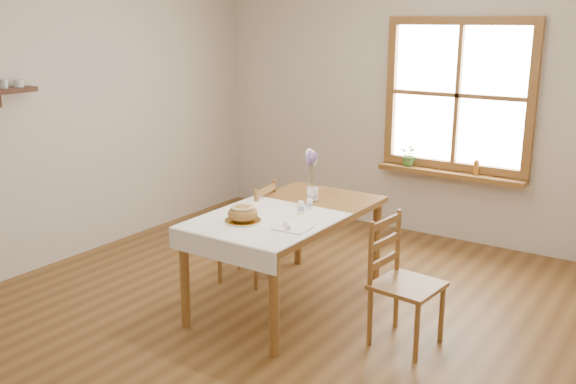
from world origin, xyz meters
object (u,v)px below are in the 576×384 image
(chair_left, at_px, (247,232))
(chair_right, at_px, (408,284))
(bread_plate, at_px, (243,221))
(flower_vase, at_px, (312,195))
(dining_table, at_px, (288,222))

(chair_left, relative_size, chair_right, 0.97)
(bread_plate, bearing_deg, chair_left, 125.98)
(flower_vase, bearing_deg, dining_table, -89.93)
(dining_table, distance_m, chair_right, 1.06)
(chair_left, bearing_deg, bread_plate, 26.29)
(dining_table, xyz_separation_m, chair_left, (-0.55, 0.20, -0.24))
(chair_left, height_order, bread_plate, chair_left)
(dining_table, xyz_separation_m, bread_plate, (-0.10, -0.42, 0.10))
(chair_right, xyz_separation_m, bread_plate, (-1.14, -0.33, 0.32))
(chair_left, height_order, chair_right, chair_right)
(chair_right, relative_size, flower_vase, 8.76)
(bread_plate, xyz_separation_m, flower_vase, (0.10, 0.77, 0.03))
(flower_vase, bearing_deg, chair_left, -164.61)
(bread_plate, bearing_deg, chair_right, 15.97)
(dining_table, relative_size, flower_vase, 15.86)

